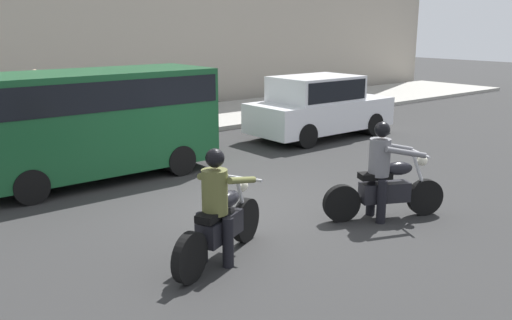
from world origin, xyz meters
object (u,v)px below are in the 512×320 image
pedestrian_bystander (37,96)px  motorcycle_with_rider_olive (219,215)px  parked_sedan_white (319,106)px  parked_van_forest_green (91,117)px  motorcycle_with_rider_gray (384,179)px

pedestrian_bystander → motorcycle_with_rider_olive: bearing=-94.6°
pedestrian_bystander → parked_sedan_white: bearing=-38.3°
motorcycle_with_rider_olive → parked_sedan_white: parked_sedan_white is taller
parked_van_forest_green → parked_sedan_white: bearing=1.2°
parked_van_forest_green → pedestrian_bystander: parked_van_forest_green is taller
motorcycle_with_rider_olive → parked_sedan_white: (6.94, 5.05, 0.24)m
parked_van_forest_green → pedestrian_bystander: 5.00m
motorcycle_with_rider_olive → motorcycle_with_rider_gray: motorcycle_with_rider_gray is taller
motorcycle_with_rider_olive → parked_van_forest_green: 4.96m
motorcycle_with_rider_olive → parked_sedan_white: bearing=36.0°
parked_van_forest_green → motorcycle_with_rider_olive: bearing=-93.5°
parked_sedan_white → pedestrian_bystander: size_ratio=2.43×
parked_van_forest_green → pedestrian_bystander: (0.50, 4.97, -0.11)m
motorcycle_with_rider_gray → pedestrian_bystander: bearing=102.3°
motorcycle_with_rider_olive → parked_sedan_white: 8.58m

